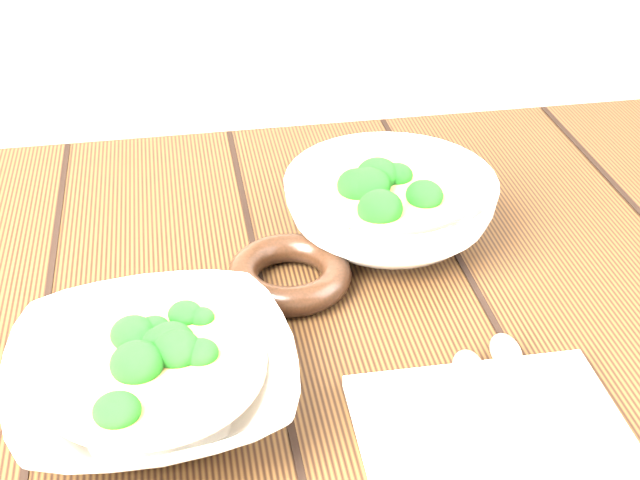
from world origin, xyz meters
TOP-DOWN VIEW (x-y plane):
  - table at (0.00, 0.00)m, footprint 1.20×0.80m
  - soup_bowl_front at (-0.12, -0.09)m, footprint 0.24×0.24m
  - soup_bowl_back at (0.12, 0.12)m, footprint 0.28×0.28m
  - trivet at (0.01, 0.05)m, footprint 0.14×0.14m
  - napkin at (0.13, -0.18)m, footprint 0.21×0.17m
  - spoon_left at (0.12, -0.14)m, footprint 0.05×0.17m
  - spoon_right at (0.16, -0.12)m, footprint 0.05×0.17m

SIDE VIEW (x-z plane):
  - table at x=0.00m, z-range 0.26..1.01m
  - napkin at x=0.13m, z-range 0.75..0.76m
  - spoon_left at x=0.12m, z-range 0.76..0.77m
  - spoon_right at x=0.16m, z-range 0.76..0.77m
  - trivet at x=0.01m, z-range 0.75..0.78m
  - soup_bowl_front at x=-0.12m, z-range 0.75..0.81m
  - soup_bowl_back at x=0.12m, z-range 0.75..0.83m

